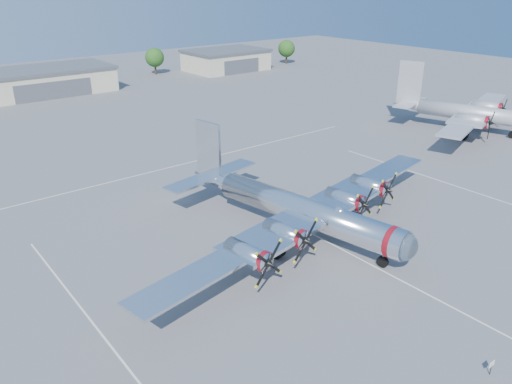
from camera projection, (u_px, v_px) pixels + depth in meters
ground at (312, 234)px, 48.48m from camera, size 260.00×260.00×0.00m
parking_lines at (325, 241)px, 47.22m from camera, size 60.00×50.08×0.01m
hangar_center at (42, 81)px, 106.28m from camera, size 28.60×14.60×5.40m
hangar_east at (226, 60)px, 133.77m from camera, size 20.60×14.60×5.40m
tree_east at (155, 58)px, 127.20m from camera, size 4.80×4.80×6.64m
tree_far_east at (287, 49)px, 143.21m from camera, size 4.80×4.80×6.64m
main_bomber_b29 at (294, 232)px, 48.78m from camera, size 44.76×34.33×8.98m
twin_engine_east at (462, 131)px, 81.25m from camera, size 38.04×31.96×10.33m
info_placard at (492, 365)px, 31.03m from camera, size 0.54×0.06×1.02m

